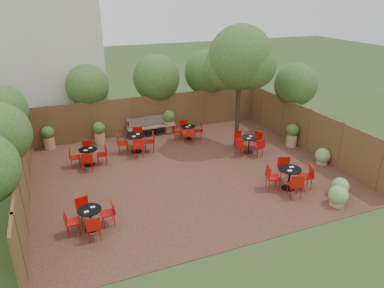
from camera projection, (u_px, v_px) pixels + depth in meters
name	position (u px, v px, depth m)	size (l,w,h in m)	color
ground	(187.00, 172.00, 14.71)	(80.00, 80.00, 0.00)	#354F23
courtyard_paving	(187.00, 172.00, 14.71)	(12.00, 10.00, 0.02)	#321B14
fence_back	(152.00, 114.00, 18.59)	(12.00, 0.08, 2.00)	brown
fence_left	(24.00, 177.00, 12.24)	(0.08, 10.00, 2.00)	brown
fence_right	(308.00, 130.00, 16.40)	(0.08, 10.00, 2.00)	brown
neighbour_building	(49.00, 52.00, 18.43)	(5.00, 4.00, 8.00)	beige
overhang_foliage	(142.00, 92.00, 16.25)	(15.35, 10.55, 2.52)	#2F551B
courtyard_tree	(240.00, 61.00, 15.72)	(2.94, 2.87, 5.62)	black
park_bench_left	(142.00, 127.00, 18.25)	(1.55, 0.54, 0.95)	brown
park_bench_right	(160.00, 124.00, 18.57)	(1.63, 0.68, 0.98)	brown
bistro_tables	(180.00, 157.00, 14.93)	(9.06, 7.62, 0.95)	black
planters	(155.00, 130.00, 17.48)	(11.39, 4.67, 1.17)	#A47C52
low_shrubs	(333.00, 179.00, 13.46)	(2.43, 3.48, 0.73)	#A47C52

